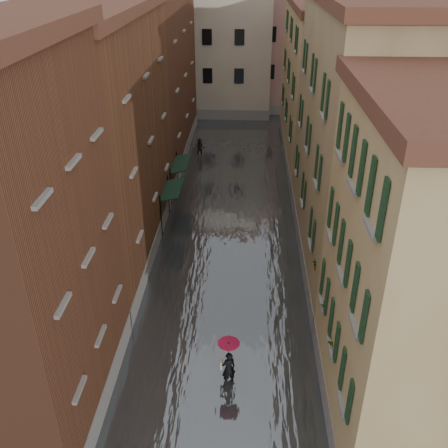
# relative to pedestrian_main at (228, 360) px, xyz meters

# --- Properties ---
(ground) EXTENTS (120.00, 120.00, 0.00)m
(ground) POSITION_rel_pedestrian_main_xyz_m (-0.42, 0.70, -1.22)
(ground) COLOR slate
(ground) RESTS_ON ground
(floodwater) EXTENTS (10.00, 60.00, 0.20)m
(floodwater) POSITION_rel_pedestrian_main_xyz_m (-0.42, 13.70, -1.12)
(floodwater) COLOR #4B4F53
(floodwater) RESTS_ON ground
(building_left_mid) EXTENTS (6.00, 14.00, 12.50)m
(building_left_mid) POSITION_rel_pedestrian_main_xyz_m (-7.42, 9.70, 5.03)
(building_left_mid) COLOR brown
(building_left_mid) RESTS_ON ground
(building_left_far) EXTENTS (6.00, 16.00, 14.00)m
(building_left_far) POSITION_rel_pedestrian_main_xyz_m (-7.42, 24.70, 5.78)
(building_left_far) COLOR brown
(building_left_far) RESTS_ON ground
(building_right_near) EXTENTS (6.00, 8.00, 11.50)m
(building_right_near) POSITION_rel_pedestrian_main_xyz_m (6.58, -1.30, 4.53)
(building_right_near) COLOR #A58655
(building_right_near) RESTS_ON ground
(building_right_mid) EXTENTS (6.00, 14.00, 13.00)m
(building_right_mid) POSITION_rel_pedestrian_main_xyz_m (6.58, 9.70, 5.28)
(building_right_mid) COLOR tan
(building_right_mid) RESTS_ON ground
(building_right_far) EXTENTS (6.00, 16.00, 11.50)m
(building_right_far) POSITION_rel_pedestrian_main_xyz_m (6.58, 24.70, 4.53)
(building_right_far) COLOR #A58655
(building_right_far) RESTS_ON ground
(building_end_cream) EXTENTS (12.00, 9.00, 13.00)m
(building_end_cream) POSITION_rel_pedestrian_main_xyz_m (-3.42, 38.70, 5.28)
(building_end_cream) COLOR beige
(building_end_cream) RESTS_ON ground
(building_end_pink) EXTENTS (10.00, 9.00, 12.00)m
(building_end_pink) POSITION_rel_pedestrian_main_xyz_m (5.58, 40.70, 4.78)
(building_end_pink) COLOR #A97B76
(building_end_pink) RESTS_ON ground
(awning_near) EXTENTS (1.09, 2.96, 2.80)m
(awning_near) POSITION_rel_pedestrian_main_xyz_m (-3.91, 12.53, 1.25)
(awning_near) COLOR black
(awning_near) RESTS_ON ground
(awning_far) EXTENTS (1.09, 3.15, 2.80)m
(awning_far) POSITION_rel_pedestrian_main_xyz_m (-3.91, 16.63, 1.25)
(awning_far) COLOR black
(awning_far) RESTS_ON ground
(window_planters) EXTENTS (0.59, 5.82, 0.84)m
(window_planters) POSITION_rel_pedestrian_main_xyz_m (3.70, 1.17, 2.29)
(window_planters) COLOR brown
(window_planters) RESTS_ON ground
(pedestrian_main) EXTENTS (0.87, 0.87, 2.06)m
(pedestrian_main) POSITION_rel_pedestrian_main_xyz_m (0.00, 0.00, 0.00)
(pedestrian_main) COLOR black
(pedestrian_main) RESTS_ON ground
(pedestrian_far) EXTENTS (0.85, 0.70, 1.60)m
(pedestrian_far) POSITION_rel_pedestrian_main_xyz_m (-3.34, 24.35, -0.42)
(pedestrian_far) COLOR black
(pedestrian_far) RESTS_ON ground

